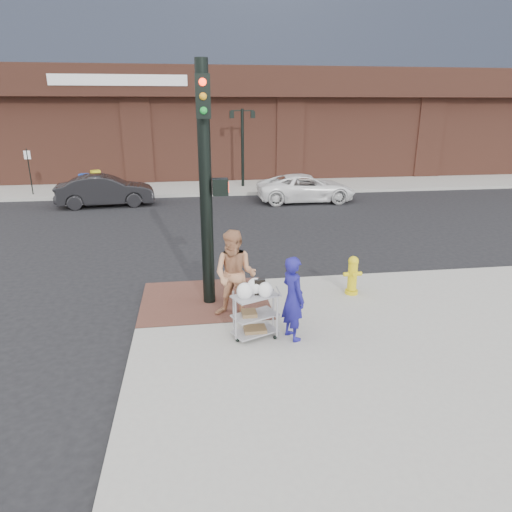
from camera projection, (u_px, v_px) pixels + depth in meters
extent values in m
plane|color=black|center=(236.00, 322.00, 9.49)|extent=(220.00, 220.00, 0.00)
cube|color=gray|center=(338.00, 155.00, 41.23)|extent=(65.00, 36.00, 0.15)
cube|color=#513126|center=(205.00, 300.00, 10.20)|extent=(2.80, 2.40, 0.01)
cylinder|color=black|center=(243.00, 148.00, 24.12)|extent=(0.16, 0.16, 4.00)
cube|color=black|center=(242.00, 111.00, 23.53)|extent=(1.20, 0.06, 0.06)
cube|color=black|center=(232.00, 115.00, 23.52)|extent=(0.22, 0.22, 0.35)
cube|color=black|center=(253.00, 115.00, 23.67)|extent=(0.22, 0.22, 0.35)
cylinder|color=black|center=(30.00, 172.00, 22.05)|extent=(0.05, 0.05, 2.20)
cylinder|color=black|center=(206.00, 190.00, 9.34)|extent=(0.26, 0.26, 5.00)
cube|color=black|center=(220.00, 187.00, 9.37)|extent=(0.32, 0.28, 0.34)
cube|color=#FF260C|center=(228.00, 187.00, 9.39)|extent=(0.02, 0.18, 0.22)
cube|color=black|center=(203.00, 96.00, 8.52)|extent=(0.28, 0.18, 0.80)
imported|color=navy|center=(293.00, 298.00, 8.31)|extent=(0.57, 0.68, 1.60)
imported|color=#B67B55|center=(235.00, 275.00, 9.11)|extent=(1.09, 0.99, 1.83)
imported|color=black|center=(106.00, 191.00, 20.32)|extent=(4.34, 1.92, 1.38)
imported|color=white|center=(306.00, 188.00, 21.27)|extent=(4.57, 2.11, 1.27)
cube|color=gray|center=(255.00, 296.00, 8.35)|extent=(0.93, 0.74, 0.03)
cube|color=gray|center=(255.00, 315.00, 8.47)|extent=(0.93, 0.74, 0.03)
cube|color=gray|center=(255.00, 331.00, 8.58)|extent=(0.93, 0.74, 0.03)
cube|color=black|center=(260.00, 287.00, 8.36)|extent=(0.20, 0.13, 0.29)
cube|color=brown|center=(249.00, 313.00, 8.44)|extent=(0.27, 0.31, 0.07)
cube|color=brown|center=(255.00, 329.00, 8.56)|extent=(0.42, 0.33, 0.06)
cylinder|color=gold|center=(351.00, 292.00, 10.55)|extent=(0.30, 0.30, 0.09)
cylinder|color=gold|center=(352.00, 276.00, 10.43)|extent=(0.21, 0.21, 0.66)
sphere|color=gold|center=(353.00, 261.00, 10.32)|extent=(0.23, 0.23, 0.23)
cylinder|color=gold|center=(353.00, 274.00, 10.41)|extent=(0.43, 0.10, 0.10)
cube|color=yellow|center=(96.00, 181.00, 23.24)|extent=(0.55, 0.53, 1.03)
cube|color=navy|center=(85.00, 184.00, 22.44)|extent=(0.47, 0.44, 0.98)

